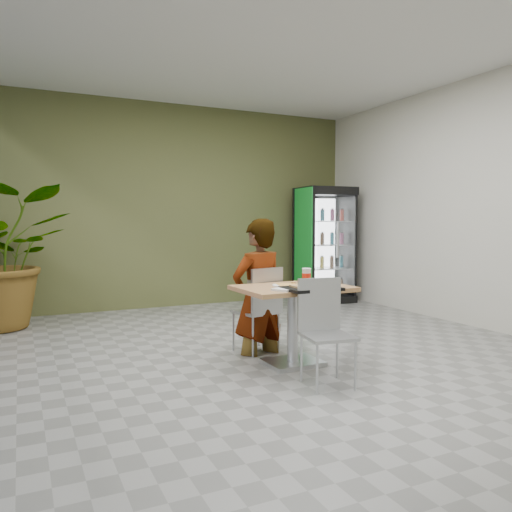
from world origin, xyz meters
The scene contains 12 objects.
ground centered at (0.00, 0.00, 0.00)m, with size 7.00×7.00×0.00m, color gray.
room_envelope centered at (0.00, 0.00, 1.60)m, with size 6.00×7.00×3.20m, color silver, non-canonical shape.
dining_table centered at (0.03, -0.16, 0.54)m, with size 1.05×0.75×0.75m.
chair_far centered at (-0.05, 0.33, 0.52)m, with size 0.47×0.47×0.89m.
chair_near centered at (0.00, -0.74, 0.51)m, with size 0.45×0.45×0.88m.
seated_woman centered at (-0.07, 0.37, 0.54)m, with size 0.62×0.40×1.69m, color black.
pizza_plate centered at (-0.02, -0.13, 0.77)m, with size 0.34×0.25×0.03m.
soda_cup centered at (0.22, -0.11, 0.83)m, with size 0.09×0.09×0.16m.
napkin_stack centered at (-0.19, -0.39, 0.76)m, with size 0.17×0.17×0.02m, color silver.
cafeteria_tray centered at (0.05, -0.47, 0.76)m, with size 0.48×0.35×0.03m, color black.
beverage_fridge centered at (2.38, 2.85, 0.96)m, with size 0.94×0.75×1.92m.
potted_plant centered at (-2.50, 2.84, 0.91)m, with size 1.64×1.42×1.82m, color #2E6D2B.
Camera 1 is at (-2.28, -4.22, 1.36)m, focal length 35.00 mm.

